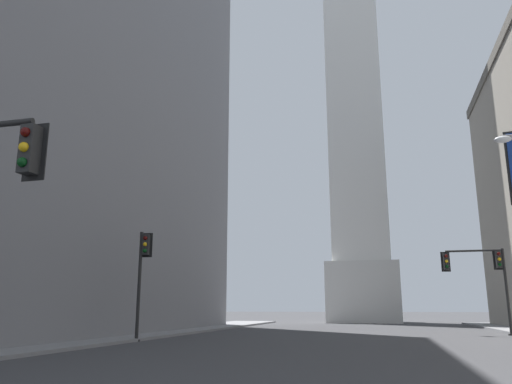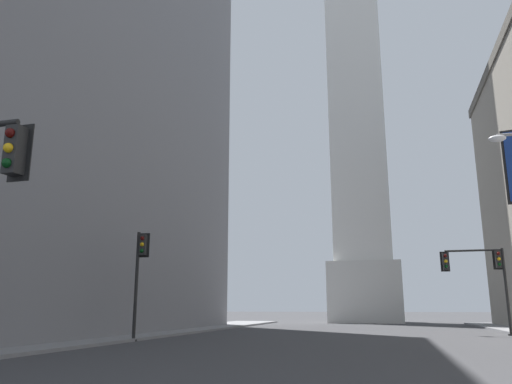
{
  "view_description": "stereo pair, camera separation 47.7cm",
  "coord_description": "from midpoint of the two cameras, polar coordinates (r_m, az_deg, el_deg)",
  "views": [
    {
      "loc": [
        2.22,
        -2.27,
        1.73
      ],
      "look_at": [
        -8.0,
        38.57,
        11.48
      ],
      "focal_mm": 35.0,
      "sensor_mm": 36.0,
      "label": 1
    },
    {
      "loc": [
        2.68,
        -2.15,
        1.73
      ],
      "look_at": [
        -8.0,
        38.57,
        11.48
      ],
      "focal_mm": 35.0,
      "sensor_mm": 36.0,
      "label": 2
    }
  ],
  "objects": [
    {
      "name": "traffic_light_mid_left",
      "position": [
        27.7,
        -13.35,
        -8.46
      ],
      "size": [
        0.76,
        0.53,
        5.73
      ],
      "color": "black",
      "rests_on": "ground_plane"
    },
    {
      "name": "traffic_light_mid_right",
      "position": [
        36.01,
        24.16,
        -8.08
      ],
      "size": [
        4.02,
        0.51,
        5.47
      ],
      "color": "black",
      "rests_on": "ground_plane"
    },
    {
      "name": "sidewalk_left",
      "position": [
        28.03,
        -19.44,
        -15.71
      ],
      "size": [
        5.0,
        71.06,
        0.15
      ],
      "primitive_type": "cube",
      "color": "slate",
      "rests_on": "ground_plane"
    },
    {
      "name": "obelisk",
      "position": [
        69.61,
        10.76,
        15.18
      ],
      "size": [
        8.29,
        8.29,
        72.09
      ],
      "color": "silver",
      "rests_on": "ground_plane"
    }
  ]
}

